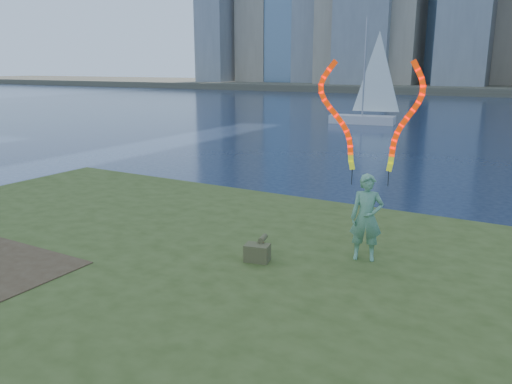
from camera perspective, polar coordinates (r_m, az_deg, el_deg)
The scene contains 6 objects.
ground at distance 11.07m, azimuth -9.06°, elevation -9.54°, with size 320.00×320.00×0.00m, color #19253E.
grassy_knoll at distance 9.44m, azimuth -18.09°, elevation -12.19°, with size 20.00×18.00×0.80m.
far_shore at distance 103.09m, azimuth 26.80°, elevation 10.54°, with size 320.00×40.00×1.20m, color #4E4939.
woman_with_ribbons at distance 9.56m, azimuth 12.74°, elevation 0.43°, with size 1.98×0.71×4.05m.
canvas_bag at distance 9.59m, azimuth 0.19°, elevation -6.83°, with size 0.52×0.58×0.44m.
sailboat at distance 40.74m, azimuth 12.48°, elevation 9.56°, with size 5.41×2.22×8.12m.
Camera 1 is at (6.48, -7.81, 4.41)m, focal length 35.00 mm.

